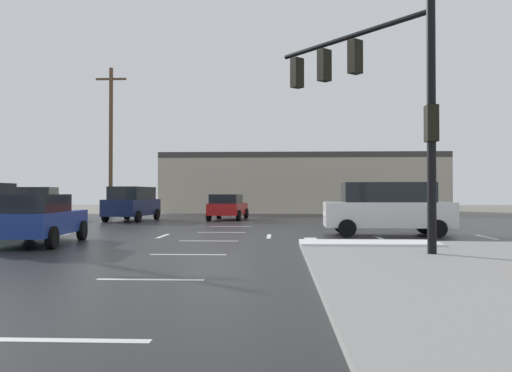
{
  "coord_description": "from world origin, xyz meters",
  "views": [
    {
      "loc": [
        2.36,
        -19.54,
        1.59
      ],
      "look_at": [
        1.25,
        6.11,
        2.01
      ],
      "focal_mm": 36.63,
      "sensor_mm": 36.0,
      "label": 1
    }
  ],
  "objects_px": {
    "suv_navy": "(132,203)",
    "suv_black": "(27,203)",
    "sedan_red": "(228,206)",
    "suv_white": "(387,208)",
    "utility_pole_distant": "(111,139)",
    "traffic_signal_mast": "(375,87)",
    "sedan_blue": "(37,218)"
  },
  "relations": [
    {
      "from": "sedan_blue",
      "to": "traffic_signal_mast",
      "type": "bearing_deg",
      "value": -104.75
    },
    {
      "from": "utility_pole_distant",
      "to": "sedan_red",
      "type": "bearing_deg",
      "value": -28.12
    },
    {
      "from": "suv_black",
      "to": "utility_pole_distant",
      "type": "bearing_deg",
      "value": 49.85
    },
    {
      "from": "suv_white",
      "to": "traffic_signal_mast",
      "type": "bearing_deg",
      "value": 76.83
    },
    {
      "from": "sedan_blue",
      "to": "utility_pole_distant",
      "type": "bearing_deg",
      "value": 6.83
    },
    {
      "from": "traffic_signal_mast",
      "to": "suv_white",
      "type": "bearing_deg",
      "value": -54.44
    },
    {
      "from": "utility_pole_distant",
      "to": "suv_navy",
      "type": "bearing_deg",
      "value": -61.48
    },
    {
      "from": "suv_white",
      "to": "sedan_blue",
      "type": "height_order",
      "value": "suv_white"
    },
    {
      "from": "traffic_signal_mast",
      "to": "suv_black",
      "type": "relative_size",
      "value": 1.29
    },
    {
      "from": "sedan_red",
      "to": "suv_black",
      "type": "height_order",
      "value": "suv_black"
    },
    {
      "from": "sedan_red",
      "to": "utility_pole_distant",
      "type": "xyz_separation_m",
      "value": [
        -8.92,
        4.77,
        4.73
      ]
    },
    {
      "from": "traffic_signal_mast",
      "to": "sedan_blue",
      "type": "relative_size",
      "value": 1.37
    },
    {
      "from": "suv_white",
      "to": "utility_pole_distant",
      "type": "distance_m",
      "value": 23.76
    },
    {
      "from": "traffic_signal_mast",
      "to": "sedan_blue",
      "type": "xyz_separation_m",
      "value": [
        -10.17,
        1.68,
        -3.69
      ]
    },
    {
      "from": "suv_white",
      "to": "sedan_red",
      "type": "bearing_deg",
      "value": -56.99
    },
    {
      "from": "sedan_red",
      "to": "suv_black",
      "type": "bearing_deg",
      "value": 96.47
    },
    {
      "from": "suv_white",
      "to": "sedan_red",
      "type": "distance_m",
      "value": 14.03
    },
    {
      "from": "suv_white",
      "to": "suv_black",
      "type": "height_order",
      "value": "same"
    },
    {
      "from": "sedan_blue",
      "to": "suv_white",
      "type": "bearing_deg",
      "value": -75.48
    },
    {
      "from": "traffic_signal_mast",
      "to": "sedan_blue",
      "type": "distance_m",
      "value": 10.95
    },
    {
      "from": "traffic_signal_mast",
      "to": "suv_navy",
      "type": "distance_m",
      "value": 20.39
    },
    {
      "from": "suv_white",
      "to": "sedan_blue",
      "type": "distance_m",
      "value": 12.47
    },
    {
      "from": "sedan_blue",
      "to": "utility_pole_distant",
      "type": "relative_size",
      "value": 0.43
    },
    {
      "from": "sedan_red",
      "to": "suv_navy",
      "type": "bearing_deg",
      "value": 108.24
    },
    {
      "from": "suv_navy",
      "to": "suv_black",
      "type": "height_order",
      "value": "same"
    },
    {
      "from": "traffic_signal_mast",
      "to": "sedan_red",
      "type": "height_order",
      "value": "traffic_signal_mast"
    },
    {
      "from": "suv_white",
      "to": "suv_navy",
      "type": "bearing_deg",
      "value": -37.9
    },
    {
      "from": "suv_white",
      "to": "utility_pole_distant",
      "type": "bearing_deg",
      "value": -44.32
    },
    {
      "from": "traffic_signal_mast",
      "to": "sedan_blue",
      "type": "height_order",
      "value": "traffic_signal_mast"
    },
    {
      "from": "sedan_red",
      "to": "utility_pole_distant",
      "type": "distance_m",
      "value": 11.17
    },
    {
      "from": "sedan_red",
      "to": "suv_white",
      "type": "bearing_deg",
      "value": -143.58
    },
    {
      "from": "sedan_blue",
      "to": "utility_pole_distant",
      "type": "height_order",
      "value": "utility_pole_distant"
    }
  ]
}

